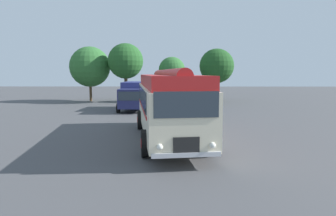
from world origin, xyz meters
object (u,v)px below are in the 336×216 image
Objects in this scene: car_near_left at (172,100)px; vintage_bus at (168,102)px; box_van at (134,95)px; car_mid_left at (199,100)px.

vintage_bus is at bearing -91.10° from car_near_left.
car_near_left is 3.47m from box_van.
vintage_bus is 12.60m from car_near_left.
vintage_bus is 12.47m from box_van.
car_mid_left is 0.75× the size of box_van.
vintage_bus reaches higher than box_van.
car_mid_left is (2.46, -0.03, 0.00)m from car_near_left.
car_near_left is at bearing 88.90° from vintage_bus.
car_mid_left is 5.90m from box_van.
vintage_bus is at bearing -75.34° from box_van.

